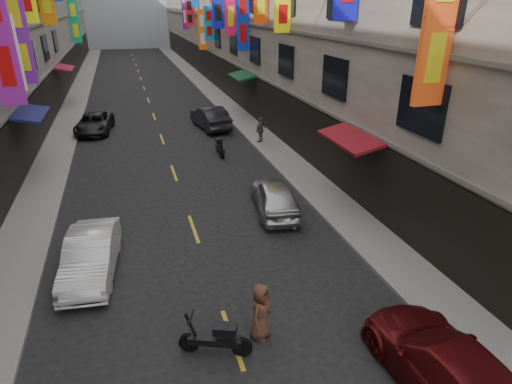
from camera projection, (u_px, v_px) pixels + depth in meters
sidewalk_left at (74, 104)px, 35.42m from camera, size 2.00×90.00×0.12m
sidewalk_right at (216, 95)px, 38.61m from camera, size 2.00×90.00×0.12m
street_awnings at (139, 106)px, 21.51m from camera, size 13.99×35.20×0.41m
lane_markings at (151, 108)px, 34.42m from camera, size 0.12×80.20×0.01m
scooter_crossing at (216, 339)px, 10.22m from camera, size 1.70×0.87×1.14m
scooter_far_right at (220, 147)px, 23.65m from camera, size 0.50×1.80×1.14m
car_left_mid at (91, 255)px, 13.19m from camera, size 1.81×4.11×1.31m
car_left_far at (94, 123)px, 27.71m from camera, size 2.56×4.60×1.22m
car_right_near at (452, 372)px, 8.96m from camera, size 2.03×4.89×1.41m
car_right_mid at (275, 196)px, 17.16m from camera, size 2.17×4.14×1.34m
car_right_far at (210, 117)px, 28.58m from camera, size 2.13×4.61×1.46m
pedestrian_rfar at (261, 130)px, 25.32m from camera, size 1.01×0.95×1.52m
pedestrian_crossing at (260, 312)px, 10.60m from camera, size 0.90×0.91×1.56m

